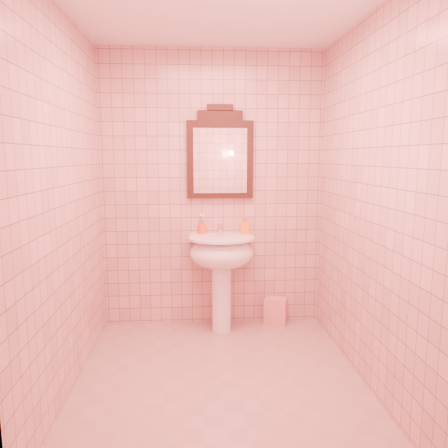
{
  "coord_description": "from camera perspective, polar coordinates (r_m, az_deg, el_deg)",
  "views": [
    {
      "loc": [
        -0.16,
        -2.87,
        1.56
      ],
      "look_at": [
        0.07,
        0.55,
        1.03
      ],
      "focal_mm": 35.0,
      "sensor_mm": 36.0,
      "label": 1
    }
  ],
  "objects": [
    {
      "name": "back_wall",
      "position": [
        3.98,
        -1.49,
        4.36
      ],
      "size": [
        2.0,
        0.02,
        2.5
      ],
      "primitive_type": "cube",
      "color": "#D8A197",
      "rests_on": "floor"
    },
    {
      "name": "soap_dispenser",
      "position": [
        3.95,
        2.79,
        -0.17
      ],
      "size": [
        0.09,
        0.09,
        0.16
      ],
      "primitive_type": "imported",
      "rotation": [
        0.0,
        0.0,
        -0.19
      ],
      "color": "orange",
      "rests_on": "pedestal_sink"
    },
    {
      "name": "pedestal_sink",
      "position": [
        3.85,
        -0.32,
        -4.66
      ],
      "size": [
        0.58,
        0.58,
        0.86
      ],
      "color": "white",
      "rests_on": "floor"
    },
    {
      "name": "floor",
      "position": [
        3.27,
        -0.54,
        -19.68
      ],
      "size": [
        2.2,
        2.2,
        0.0
      ],
      "primitive_type": "plane",
      "color": "tan",
      "rests_on": "ground"
    },
    {
      "name": "toothbrush_cup",
      "position": [
        3.97,
        -2.86,
        -0.61
      ],
      "size": [
        0.07,
        0.07,
        0.16
      ],
      "rotation": [
        0.0,
        0.0,
        -0.23
      ],
      "color": "#FF4715",
      "rests_on": "pedestal_sink"
    },
    {
      "name": "faucet",
      "position": [
        3.93,
        -0.45,
        -0.53
      ],
      "size": [
        0.04,
        0.16,
        0.11
      ],
      "color": "white",
      "rests_on": "pedestal_sink"
    },
    {
      "name": "towel",
      "position": [
        4.21,
        6.75,
        -11.19
      ],
      "size": [
        0.24,
        0.2,
        0.25
      ],
      "primitive_type": "cube",
      "rotation": [
        0.0,
        0.0,
        -0.36
      ],
      "color": "pink",
      "rests_on": "floor"
    },
    {
      "name": "mirror",
      "position": [
        3.95,
        -0.52,
        8.94
      ],
      "size": [
        0.59,
        0.06,
        0.83
      ],
      "color": "black",
      "rests_on": "back_wall"
    }
  ]
}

